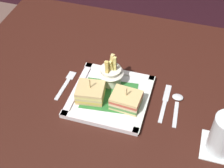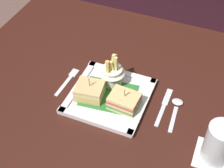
% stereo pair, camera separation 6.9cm
% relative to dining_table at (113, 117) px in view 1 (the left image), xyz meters
% --- Properties ---
extents(dining_table, '(1.07, 0.87, 0.76)m').
position_rel_dining_table_xyz_m(dining_table, '(0.00, 0.00, 0.00)').
color(dining_table, '#381711').
rests_on(dining_table, ground_plane).
extents(square_plate, '(0.24, 0.24, 0.02)m').
position_rel_dining_table_xyz_m(square_plate, '(0.00, -0.05, 0.16)').
color(square_plate, white).
rests_on(square_plate, dining_table).
extents(sandwich_half_left, '(0.09, 0.08, 0.08)m').
position_rel_dining_table_xyz_m(sandwich_half_left, '(-0.05, -0.07, 0.19)').
color(sandwich_half_left, tan).
rests_on(sandwich_half_left, square_plate).
extents(sandwich_half_right, '(0.09, 0.08, 0.07)m').
position_rel_dining_table_xyz_m(sandwich_half_right, '(0.06, -0.07, 0.19)').
color(sandwich_half_right, '#DAC282').
rests_on(sandwich_half_right, square_plate).
extents(fries_cup, '(0.08, 0.08, 0.11)m').
position_rel_dining_table_xyz_m(fries_cup, '(-0.01, 0.01, 0.21)').
color(fries_cup, white).
rests_on(fries_cup, square_plate).
extents(drink_coaster, '(0.10, 0.10, 0.00)m').
position_rel_dining_table_xyz_m(drink_coaster, '(0.34, -0.14, 0.16)').
color(drink_coaster, white).
rests_on(drink_coaster, dining_table).
extents(water_glass, '(0.07, 0.07, 0.12)m').
position_rel_dining_table_xyz_m(water_glass, '(0.34, -0.14, 0.21)').
color(water_glass, silver).
rests_on(water_glass, dining_table).
extents(fork, '(0.03, 0.13, 0.00)m').
position_rel_dining_table_xyz_m(fork, '(-0.15, -0.03, 0.16)').
color(fork, silver).
rests_on(fork, dining_table).
extents(knife, '(0.02, 0.16, 0.00)m').
position_rel_dining_table_xyz_m(knife, '(0.17, -0.01, 0.16)').
color(knife, silver).
rests_on(knife, dining_table).
extents(spoon, '(0.04, 0.13, 0.01)m').
position_rel_dining_table_xyz_m(spoon, '(0.21, -0.01, 0.16)').
color(spoon, silver).
rests_on(spoon, dining_table).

